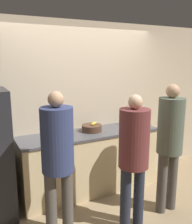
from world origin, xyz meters
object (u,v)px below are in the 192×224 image
at_px(person_right, 170,139).
at_px(cup_black, 54,139).
at_px(cup_yellow, 134,121).
at_px(fruit_bowl, 92,128).
at_px(utensil_crock, 129,121).
at_px(person_left, 58,153).
at_px(bottle_green, 60,129).
at_px(person_center, 134,151).

relative_size(person_right, cup_black, 16.98).
bearing_deg(cup_yellow, cup_black, -166.78).
height_order(person_right, cup_yellow, person_right).
bearing_deg(cup_yellow, fruit_bowl, -172.63).
bearing_deg(utensil_crock, person_left, -150.90).
bearing_deg(utensil_crock, fruit_bowl, -177.63).
relative_size(utensil_crock, bottle_green, 1.24).
bearing_deg(person_center, bottle_green, 114.59).
distance_m(person_left, cup_black, 0.59).
bearing_deg(bottle_green, utensil_crock, -1.73).
relative_size(person_left, fruit_bowl, 5.60).
relative_size(fruit_bowl, bottle_green, 1.41).
bearing_deg(person_left, bottle_green, 69.39).
distance_m(fruit_bowl, cup_yellow, 0.87).
xyz_separation_m(person_left, person_center, (0.85, -0.23, -0.04)).
bearing_deg(bottle_green, cup_black, -120.85).
distance_m(person_left, utensil_crock, 1.75).
relative_size(person_left, person_right, 0.99).
bearing_deg(cup_black, fruit_bowl, 20.25).
height_order(person_left, cup_yellow, person_left).
height_order(person_left, person_right, person_right).
distance_m(bottle_green, cup_black, 0.37).
height_order(cup_black, cup_yellow, cup_black).
bearing_deg(bottle_green, cup_yellow, 1.96).
bearing_deg(cup_black, person_center, -48.96).
bearing_deg(person_right, bottle_green, 137.03).
xyz_separation_m(bottle_green, cup_yellow, (1.35, 0.05, -0.05)).
xyz_separation_m(cup_black, cup_yellow, (1.54, 0.36, -0.01)).
bearing_deg(person_right, cup_yellow, 78.71).
bearing_deg(person_center, utensil_crock, 57.83).
distance_m(person_right, fruit_bowl, 1.18).
bearing_deg(cup_black, bottle_green, 59.15).
xyz_separation_m(person_center, utensil_crock, (0.68, 1.08, 0.04)).
relative_size(person_center, cup_black, 16.18).
bearing_deg(person_left, utensil_crock, 29.10).
bearing_deg(person_center, cup_black, 131.04).
xyz_separation_m(person_left, bottle_green, (0.33, 0.89, 0.01)).
height_order(person_center, fruit_bowl, person_center).
distance_m(person_right, cup_yellow, 1.12).
relative_size(person_center, cup_yellow, 18.63).
distance_m(person_left, fruit_bowl, 1.16).
bearing_deg(fruit_bowl, person_center, -88.73).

